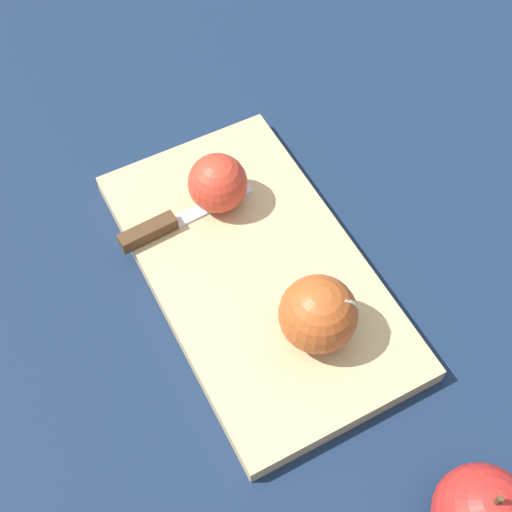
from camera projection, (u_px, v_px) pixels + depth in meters
The scene contains 5 objects.
ground_plane at pixel (256, 278), 0.76m from camera, with size 4.00×4.00×0.00m, color #14233D.
cutting_board at pixel (256, 272), 0.75m from camera, with size 0.41×0.27×0.02m.
apple_half_left at pixel (317, 315), 0.66m from camera, with size 0.08×0.08×0.08m.
apple_half_right at pixel (218, 183), 0.75m from camera, with size 0.06×0.06×0.06m.
knife at pixel (161, 226), 0.76m from camera, with size 0.03×0.16×0.02m.
Camera 1 is at (-0.31, 0.24, 0.65)m, focal length 50.00 mm.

